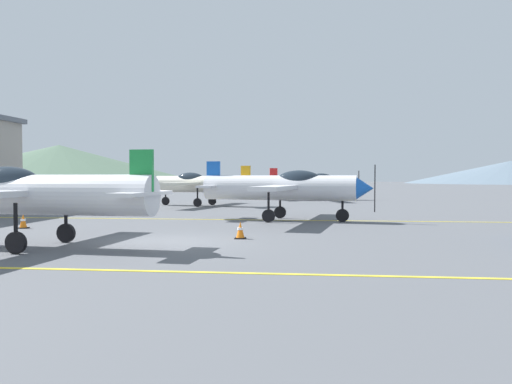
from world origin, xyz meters
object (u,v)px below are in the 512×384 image
Objects in this scene: airplane_near at (26,193)px; traffic_cone_front at (240,230)px; airplane_far at (198,183)px; airplane_back at (314,182)px; traffic_cone_side at (23,221)px; airplane_mid at (285,187)px.

airplane_near is 6.78m from traffic_cone_front.
airplane_far is at bearing 89.13° from airplane_near.
airplane_far and airplane_back have the same top height.
airplane_near is 16.33× the size of traffic_cone_side.
traffic_cone_front is (5.73, -18.56, -1.33)m from airplane_far.
airplane_far is 19.47m from traffic_cone_front.
airplane_mid is at bearing 53.96° from airplane_near.
traffic_cone_side is at bearing 122.46° from airplane_near.
airplane_near is at bearing -126.04° from airplane_mid.
traffic_cone_front is 1.00× the size of traffic_cone_side.
airplane_near is 21.29m from airplane_far.
airplane_near is 16.33× the size of traffic_cone_front.
airplane_far is (-6.90, 11.36, 0.00)m from airplane_mid.
airplane_near is at bearing -105.62° from airplane_back.
traffic_cone_front and traffic_cone_side have the same top height.
airplane_mid is at bearing 24.61° from traffic_cone_side.
traffic_cone_front is at bearing -14.40° from traffic_cone_side.
airplane_far is at bearing 77.50° from traffic_cone_side.
traffic_cone_side is (-3.26, 5.13, -1.33)m from airplane_near.
airplane_mid is 1.01× the size of airplane_back.
airplane_mid is at bearing 80.80° from traffic_cone_front.
airplane_far is at bearing 121.27° from airplane_mid.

